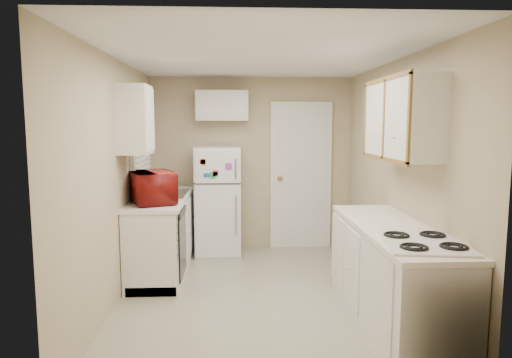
{
  "coord_description": "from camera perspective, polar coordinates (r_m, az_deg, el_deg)",
  "views": [
    {
      "loc": [
        -0.24,
        -4.51,
        1.77
      ],
      "look_at": [
        0.0,
        0.5,
        1.15
      ],
      "focal_mm": 32.0,
      "sensor_mm": 36.0,
      "label": 1
    }
  ],
  "objects": [
    {
      "name": "floor",
      "position": [
        4.85,
        0.29,
        -14.36
      ],
      "size": [
        3.8,
        3.8,
        0.0
      ],
      "primitive_type": "plane",
      "color": "#B0AC91",
      "rests_on": "ground"
    },
    {
      "name": "ceiling",
      "position": [
        4.56,
        0.31,
        15.0
      ],
      "size": [
        3.8,
        3.8,
        0.0
      ],
      "primitive_type": "plane",
      "color": "white",
      "rests_on": "floor"
    },
    {
      "name": "wall_left",
      "position": [
        4.69,
        -17.04,
        -0.24
      ],
      "size": [
        3.8,
        3.8,
        0.0
      ],
      "primitive_type": "plane",
      "color": "tan",
      "rests_on": "floor"
    },
    {
      "name": "wall_right",
      "position": [
        4.83,
        17.12,
        -0.04
      ],
      "size": [
        3.8,
        3.8,
        0.0
      ],
      "primitive_type": "plane",
      "color": "tan",
      "rests_on": "floor"
    },
    {
      "name": "wall_back",
      "position": [
        6.44,
        -0.6,
        1.96
      ],
      "size": [
        2.8,
        2.8,
        0.0
      ],
      "primitive_type": "plane",
      "color": "tan",
      "rests_on": "floor"
    },
    {
      "name": "wall_front",
      "position": [
        2.68,
        2.47,
        -5.19
      ],
      "size": [
        2.8,
        2.8,
        0.0
      ],
      "primitive_type": "plane",
      "color": "tan",
      "rests_on": "floor"
    },
    {
      "name": "left_counter",
      "position": [
        5.63,
        -11.53,
        -6.65
      ],
      "size": [
        0.6,
        1.8,
        0.9
      ],
      "primitive_type": "cube",
      "color": "silver",
      "rests_on": "floor"
    },
    {
      "name": "dishwasher",
      "position": [
        5.01,
        -9.27,
        -7.85
      ],
      "size": [
        0.03,
        0.58,
        0.72
      ],
      "primitive_type": "cube",
      "color": "black",
      "rests_on": "floor"
    },
    {
      "name": "sink",
      "position": [
        5.7,
        -11.4,
        -2.29
      ],
      "size": [
        0.54,
        0.74,
        0.16
      ],
      "primitive_type": "cube",
      "color": "gray",
      "rests_on": "left_counter"
    },
    {
      "name": "microwave",
      "position": [
        5.1,
        -12.82,
        -1.24
      ],
      "size": [
        0.7,
        0.56,
        0.41
      ],
      "primitive_type": "imported",
      "rotation": [
        0.0,
        0.0,
        1.99
      ],
      "color": "maroon",
      "rests_on": "left_counter"
    },
    {
      "name": "soap_bottle",
      "position": [
        6.08,
        -10.66,
        -0.36
      ],
      "size": [
        0.09,
        0.09,
        0.19
      ],
      "primitive_type": "imported",
      "rotation": [
        0.0,
        0.0,
        -0.07
      ],
      "color": "silver",
      "rests_on": "left_counter"
    },
    {
      "name": "window_blinds",
      "position": [
        5.67,
        -14.19,
        5.11
      ],
      "size": [
        0.1,
        0.98,
        1.08
      ],
      "primitive_type": "cube",
      "color": "silver",
      "rests_on": "wall_left"
    },
    {
      "name": "upper_cabinet_left",
      "position": [
        4.84,
        -14.92,
        7.17
      ],
      "size": [
        0.3,
        0.45,
        0.7
      ],
      "primitive_type": "cube",
      "color": "silver",
      "rests_on": "wall_left"
    },
    {
      "name": "refrigerator",
      "position": [
        6.14,
        -4.76,
        -2.76
      ],
      "size": [
        0.6,
        0.59,
        1.45
      ],
      "primitive_type": "cube",
      "rotation": [
        0.0,
        0.0,
        0.01
      ],
      "color": "silver",
      "rests_on": "floor"
    },
    {
      "name": "cabinet_over_fridge",
      "position": [
        6.27,
        -4.26,
        9.12
      ],
      "size": [
        0.7,
        0.3,
        0.4
      ],
      "primitive_type": "cube",
      "color": "silver",
      "rests_on": "wall_back"
    },
    {
      "name": "interior_door",
      "position": [
        6.48,
        5.61,
        0.36
      ],
      "size": [
        0.86,
        0.06,
        2.08
      ],
      "primitive_type": "cube",
      "color": "silver",
      "rests_on": "floor"
    },
    {
      "name": "right_counter",
      "position": [
        4.16,
        16.57,
        -11.75
      ],
      "size": [
        0.6,
        2.0,
        0.9
      ],
      "primitive_type": "cube",
      "color": "silver",
      "rests_on": "floor"
    },
    {
      "name": "stove",
      "position": [
        3.69,
        19.91,
        -14.68
      ],
      "size": [
        0.66,
        0.77,
        0.85
      ],
      "primitive_type": "cube",
      "rotation": [
        0.0,
        0.0,
        -0.14
      ],
      "color": "silver",
      "rests_on": "floor"
    },
    {
      "name": "upper_cabinet_right",
      "position": [
        4.28,
        17.79,
        7.13
      ],
      "size": [
        0.3,
        1.2,
        0.7
      ],
      "primitive_type": "cube",
      "color": "silver",
      "rests_on": "wall_right"
    }
  ]
}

